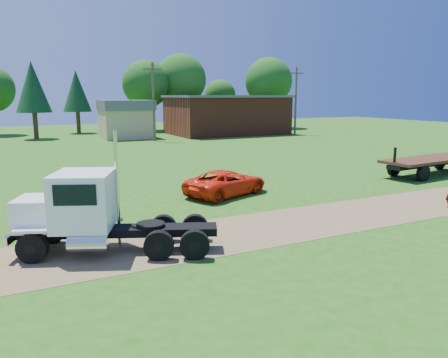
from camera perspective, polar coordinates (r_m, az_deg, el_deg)
name	(u,v)px	position (r m, az deg, el deg)	size (l,w,h in m)	color
ground	(277,226)	(18.05, 6.87, -6.14)	(140.00, 140.00, 0.00)	#1C5A13
dirt_track	(277,226)	(18.05, 6.87, -6.12)	(120.00, 4.20, 0.01)	brown
white_semi_tractor	(87,212)	(15.42, -17.45, -4.14)	(6.81, 4.52, 4.08)	black
orange_pickup	(226,183)	(23.32, 0.30, -0.46)	(2.25, 4.88, 1.35)	red
flatbed_trailer	(433,162)	(32.43, 25.59, 2.06)	(8.36, 3.16, 2.09)	#361E11
spectator_b	(107,196)	(19.58, -15.06, -2.14)	(0.95, 0.74, 1.95)	#999999
brick_building	(226,115)	(61.02, 0.33, 8.41)	(15.40, 10.40, 5.30)	maroon
tan_shed	(126,119)	(56.11, -12.65, 7.70)	(6.20, 5.40, 4.70)	tan
utility_poles	(153,100)	(51.77, -9.20, 10.11)	(42.20, 0.28, 9.00)	brown
tree_row	(122,83)	(65.78, -13.13, 12.16)	(60.88, 14.85, 11.68)	#322414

